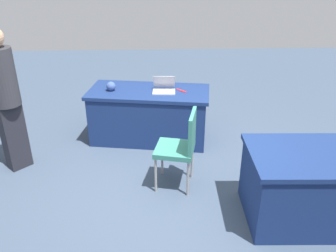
# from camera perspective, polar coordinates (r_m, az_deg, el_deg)

# --- Properties ---
(ground_plane) EXTENTS (14.40, 14.40, 0.00)m
(ground_plane) POSITION_cam_1_polar(r_m,az_deg,el_deg) (4.20, 1.98, -10.89)
(ground_plane) COLOR #3D4C60
(table_foreground) EXTENTS (1.85, 1.06, 0.78)m
(table_foreground) POSITION_cam_1_polar(r_m,az_deg,el_deg) (5.23, -3.08, 1.87)
(table_foreground) COLOR navy
(table_foreground) RESTS_ON ground
(table_mid_left) EXTENTS (1.47, 0.94, 0.78)m
(table_mid_left) POSITION_cam_1_polar(r_m,az_deg,el_deg) (3.94, 23.08, -9.06)
(table_mid_left) COLOR navy
(table_mid_left) RESTS_ON ground
(chair_tucked_right) EXTENTS (0.53, 0.53, 0.97)m
(chair_tucked_right) POSITION_cam_1_polar(r_m,az_deg,el_deg) (4.04, 2.12, -3.07)
(chair_tucked_right) COLOR #9E9993
(chair_tucked_right) RESTS_ON ground
(person_attendee_standing) EXTENTS (0.48, 0.48, 1.83)m
(person_attendee_standing) POSITION_cam_1_polar(r_m,az_deg,el_deg) (4.67, -25.18, 4.83)
(person_attendee_standing) COLOR #26262D
(person_attendee_standing) RESTS_ON ground
(laptop_silver) EXTENTS (0.33, 0.31, 0.21)m
(laptop_silver) POSITION_cam_1_polar(r_m,az_deg,el_deg) (5.02, -0.67, 6.14)
(laptop_silver) COLOR silver
(laptop_silver) RESTS_ON table_foreground
(yarn_ball) EXTENTS (0.13, 0.13, 0.13)m
(yarn_ball) POSITION_cam_1_polar(r_m,az_deg,el_deg) (5.11, -9.35, 6.46)
(yarn_ball) COLOR #3F5999
(yarn_ball) RESTS_ON table_foreground
(scissors_red) EXTENTS (0.15, 0.16, 0.01)m
(scissors_red) POSITION_cam_1_polar(r_m,az_deg,el_deg) (5.05, 2.23, 5.82)
(scissors_red) COLOR red
(scissors_red) RESTS_ON table_foreground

